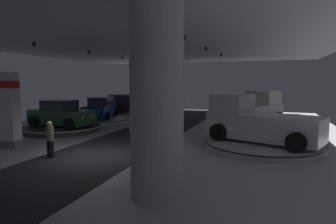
% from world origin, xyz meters
% --- Properties ---
extents(ground, '(24.00, 44.00, 0.06)m').
position_xyz_m(ground, '(0.00, 0.00, -0.02)').
color(ground, '#B2B2B7').
extents(ceiling_with_spotlights, '(24.00, 44.00, 0.39)m').
position_xyz_m(ceiling_with_spotlights, '(-0.00, 0.00, 5.55)').
color(ceiling_with_spotlights, silver).
extents(column_right, '(1.48, 1.48, 5.50)m').
position_xyz_m(column_right, '(4.20, -3.21, 2.75)').
color(column_right, '#ADADB2').
rests_on(column_right, ground).
extents(brand_sign_pylon, '(1.31, 0.74, 3.72)m').
position_xyz_m(brand_sign_pylon, '(-4.98, 0.06, 1.93)').
color(brand_sign_pylon, slate).
rests_on(brand_sign_pylon, ground).
extents(display_platform_far_left, '(5.19, 5.19, 0.27)m').
position_xyz_m(display_platform_far_left, '(-5.77, 9.57, 0.15)').
color(display_platform_far_left, silver).
rests_on(display_platform_far_left, ground).
extents(display_car_far_left, '(3.12, 4.54, 1.71)m').
position_xyz_m(display_car_far_left, '(-5.78, 9.60, 1.04)').
color(display_car_far_left, navy).
rests_on(display_car_far_left, display_platform_far_left).
extents(display_platform_deep_left, '(5.94, 5.94, 0.31)m').
position_xyz_m(display_platform_deep_left, '(-6.84, 14.54, 0.17)').
color(display_platform_deep_left, silver).
rests_on(display_platform_deep_left, ground).
extents(display_car_deep_left, '(4.35, 4.11, 1.71)m').
position_xyz_m(display_car_deep_left, '(-6.82, 14.52, 1.07)').
color(display_car_deep_left, black).
rests_on(display_car_deep_left, display_platform_deep_left).
extents(display_platform_deep_right, '(5.37, 5.37, 0.23)m').
position_xyz_m(display_platform_deep_right, '(5.96, 15.55, 0.13)').
color(display_platform_deep_right, '#333338').
rests_on(display_platform_deep_right, ground).
extents(display_car_deep_right, '(4.57, 3.42, 1.71)m').
position_xyz_m(display_car_deep_right, '(5.99, 15.53, 1.00)').
color(display_car_deep_right, black).
rests_on(display_car_deep_right, display_platform_deep_right).
extents(display_platform_mid_right, '(5.68, 5.68, 0.30)m').
position_xyz_m(display_platform_mid_right, '(6.99, 3.99, 0.17)').
color(display_platform_mid_right, '#B7B7BC').
rests_on(display_platform_mid_right, ground).
extents(pickup_truck_mid_right, '(5.70, 4.09, 2.30)m').
position_xyz_m(pickup_truck_mid_right, '(6.69, 4.11, 1.24)').
color(pickup_truck_mid_right, silver).
rests_on(pickup_truck_mid_right, display_platform_mid_right).
extents(display_platform_mid_left, '(5.05, 5.05, 0.33)m').
position_xyz_m(display_platform_mid_left, '(-5.64, 4.76, 0.19)').
color(display_platform_mid_left, '#333338').
rests_on(display_platform_mid_left, ground).
extents(display_car_mid_left, '(4.31, 2.40, 1.71)m').
position_xyz_m(display_car_mid_left, '(-5.67, 4.76, 1.10)').
color(display_car_mid_left, '#2D5638').
rests_on(display_car_mid_left, display_platform_mid_left).
extents(display_platform_far_right, '(5.68, 5.68, 0.28)m').
position_xyz_m(display_platform_far_right, '(6.04, 9.81, 0.16)').
color(display_platform_far_right, '#B7B7BC').
rests_on(display_platform_far_right, ground).
extents(pickup_truck_far_right, '(4.59, 5.63, 2.30)m').
position_xyz_m(pickup_truck_far_right, '(6.20, 10.09, 1.21)').
color(pickup_truck_far_right, silver).
rests_on(pickup_truck_far_right, display_platform_far_right).
extents(visitor_walking_near, '(0.32, 0.32, 1.59)m').
position_xyz_m(visitor_walking_near, '(-1.56, -0.92, 0.91)').
color(visitor_walking_near, black).
rests_on(visitor_walking_near, ground).
extents(visitor_walking_far, '(0.32, 0.32, 1.59)m').
position_xyz_m(visitor_walking_far, '(0.98, 5.26, 0.91)').
color(visitor_walking_far, black).
rests_on(visitor_walking_far, ground).
extents(stanchion_a, '(0.28, 0.28, 1.01)m').
position_xyz_m(stanchion_a, '(-0.86, 5.16, 0.37)').
color(stanchion_a, '#333338').
rests_on(stanchion_a, ground).
extents(stanchion_b, '(0.28, 0.28, 1.01)m').
position_xyz_m(stanchion_b, '(2.64, 1.13, 0.37)').
color(stanchion_b, '#333338').
rests_on(stanchion_b, ground).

